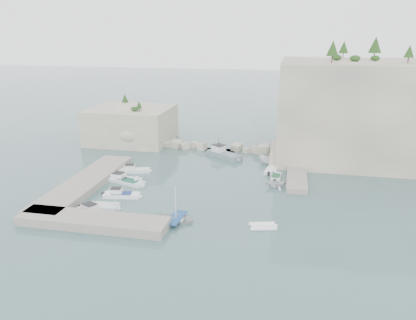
% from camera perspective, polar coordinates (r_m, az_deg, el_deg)
% --- Properties ---
extents(ground, '(400.00, 400.00, 0.00)m').
position_cam_1_polar(ground, '(57.62, -1.21, -4.61)').
color(ground, '#436365').
rests_on(ground, ground).
extents(cliff_east, '(26.00, 22.00, 17.00)m').
position_cam_1_polar(cliff_east, '(76.97, 19.84, 6.61)').
color(cliff_east, beige).
rests_on(cliff_east, ground).
extents(cliff_terrace, '(8.00, 10.00, 2.50)m').
position_cam_1_polar(cliff_terrace, '(72.95, 11.99, 0.85)').
color(cliff_terrace, beige).
rests_on(cliff_terrace, ground).
extents(outcrop_west, '(16.00, 14.00, 7.00)m').
position_cam_1_polar(outcrop_west, '(85.34, -10.68, 4.90)').
color(outcrop_west, beige).
rests_on(outcrop_west, ground).
extents(quay_west, '(5.00, 24.00, 1.10)m').
position_cam_1_polar(quay_west, '(62.35, -16.86, -3.10)').
color(quay_west, '#9E9689').
rests_on(quay_west, ground).
extents(quay_south, '(18.00, 4.00, 1.10)m').
position_cam_1_polar(quay_south, '(49.90, -15.89, -8.28)').
color(quay_south, '#9E9689').
rests_on(quay_south, ground).
extents(ledge_east, '(3.00, 16.00, 0.80)m').
position_cam_1_polar(ledge_east, '(65.60, 12.36, -1.85)').
color(ledge_east, '#9E9689').
rests_on(ledge_east, ground).
extents(breakwater, '(28.00, 3.00, 1.40)m').
position_cam_1_polar(breakwater, '(78.02, 1.65, 1.90)').
color(breakwater, beige).
rests_on(breakwater, ground).
extents(motorboat_a, '(5.72, 3.11, 1.40)m').
position_cam_1_polar(motorboat_a, '(66.94, -10.28, -1.69)').
color(motorboat_a, white).
rests_on(motorboat_a, ground).
extents(motorboat_b, '(6.21, 2.73, 1.40)m').
position_cam_1_polar(motorboat_b, '(63.19, -11.81, -2.95)').
color(motorboat_b, white).
rests_on(motorboat_b, ground).
extents(motorboat_c, '(5.20, 3.21, 0.70)m').
position_cam_1_polar(motorboat_c, '(61.87, -10.80, -3.34)').
color(motorboat_c, silver).
rests_on(motorboat_c, ground).
extents(motorboat_d, '(5.63, 2.46, 1.40)m').
position_cam_1_polar(motorboat_d, '(57.38, -12.03, -5.11)').
color(motorboat_d, white).
rests_on(motorboat_d, ground).
extents(motorboat_e, '(4.86, 2.28, 0.70)m').
position_cam_1_polar(motorboat_e, '(54.35, -14.66, -6.62)').
color(motorboat_e, silver).
rests_on(motorboat_e, ground).
extents(motorboat_f, '(6.12, 4.11, 1.40)m').
position_cam_1_polar(motorboat_f, '(52.75, -15.67, -7.47)').
color(motorboat_f, silver).
rests_on(motorboat_f, ground).
extents(rowboat, '(4.84, 3.64, 0.95)m').
position_cam_1_polar(rowboat, '(49.39, -4.51, -8.60)').
color(rowboat, silver).
rests_on(rowboat, ground).
extents(inflatable_dinghy, '(3.65, 2.39, 0.44)m').
position_cam_1_polar(inflatable_dinghy, '(48.20, 7.67, -9.41)').
color(inflatable_dinghy, white).
rests_on(inflatable_dinghy, ground).
extents(tender_east_a, '(4.07, 3.81, 1.73)m').
position_cam_1_polar(tender_east_a, '(60.48, 9.54, -3.76)').
color(tender_east_a, silver).
rests_on(tender_east_a, ground).
extents(tender_east_b, '(1.63, 4.14, 0.70)m').
position_cam_1_polar(tender_east_b, '(63.69, 9.52, -2.65)').
color(tender_east_b, silver).
rests_on(tender_east_b, ground).
extents(tender_east_c, '(2.44, 5.28, 0.70)m').
position_cam_1_polar(tender_east_c, '(67.21, 8.98, -1.54)').
color(tender_east_c, white).
rests_on(tender_east_c, ground).
extents(tender_east_d, '(4.57, 3.58, 1.67)m').
position_cam_1_polar(tender_east_d, '(70.49, 8.67, -0.61)').
color(tender_east_d, white).
rests_on(tender_east_d, ground).
extents(work_boat, '(7.64, 6.26, 2.20)m').
position_cam_1_polar(work_boat, '(73.76, 2.28, 0.40)').
color(work_boat, slate).
rests_on(work_boat, ground).
extents(rowboat_mast, '(0.10, 0.10, 4.20)m').
position_cam_1_polar(rowboat_mast, '(48.31, -4.58, -5.86)').
color(rowboat_mast, white).
rests_on(rowboat_mast, rowboat).
extents(vegetation, '(53.48, 13.88, 13.40)m').
position_cam_1_polar(vegetation, '(76.74, 16.52, 14.01)').
color(vegetation, '#1E4219').
rests_on(vegetation, ground).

